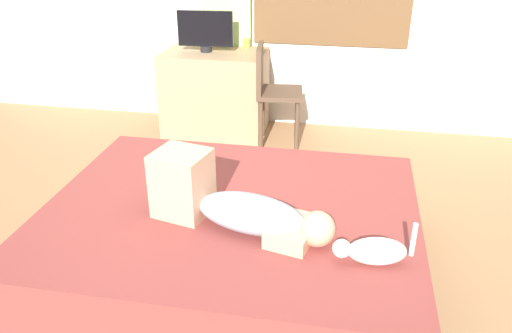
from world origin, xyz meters
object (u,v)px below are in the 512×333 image
at_px(cat, 373,251).
at_px(cup, 247,43).
at_px(tv_monitor, 205,31).
at_px(desk, 215,93).
at_px(chair_by_desk, 272,87).
at_px(person_lying, 232,204).
at_px(bed, 231,241).

bearing_deg(cat, cup, 112.87).
xyz_separation_m(tv_monitor, cup, (0.31, 0.23, -0.14)).
height_order(desk, tv_monitor, tv_monitor).
bearing_deg(chair_by_desk, desk, 161.74).
xyz_separation_m(person_lying, desk, (-0.68, 2.21, -0.18)).
bearing_deg(cup, bed, -80.45).
distance_m(bed, cat, 0.86).
distance_m(person_lying, desk, 2.32).
xyz_separation_m(cat, cup, (-1.11, 2.64, 0.28)).
distance_m(tv_monitor, cup, 0.41).
distance_m(person_lying, cup, 2.49).
height_order(bed, tv_monitor, tv_monitor).
bearing_deg(cup, person_lying, -79.91).
relative_size(cat, desk, 0.40).
distance_m(person_lying, cat, 0.71).
xyz_separation_m(cat, chair_by_desk, (-0.81, 2.23, 0.01)).
bearing_deg(cat, person_lying, 163.52).
distance_m(desk, tv_monitor, 0.56).
xyz_separation_m(bed, chair_by_desk, (-0.08, 1.87, 0.29)).
bearing_deg(chair_by_desk, bed, -87.41).
height_order(cat, desk, desk).
relative_size(person_lying, cup, 11.80).
height_order(tv_monitor, chair_by_desk, tv_monitor).
xyz_separation_m(bed, desk, (-0.63, 2.05, 0.16)).
relative_size(tv_monitor, cup, 6.04).
bearing_deg(chair_by_desk, person_lying, -86.17).
height_order(person_lying, desk, person_lying).
height_order(bed, person_lying, person_lying).
bearing_deg(cat, bed, 153.61).
bearing_deg(desk, cup, 42.45).
relative_size(cat, tv_monitor, 0.74).
bearing_deg(person_lying, cat, -16.48).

